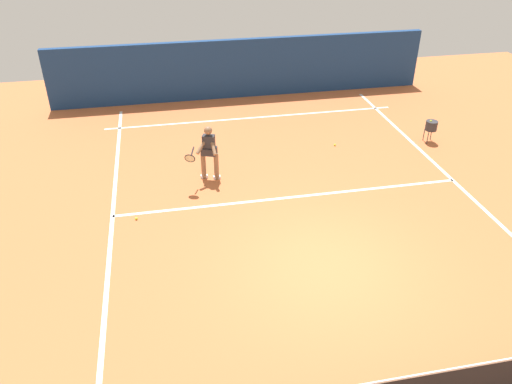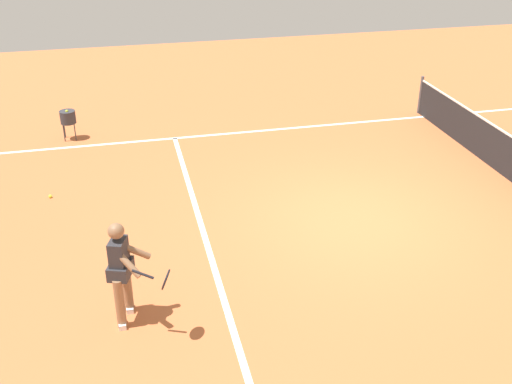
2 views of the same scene
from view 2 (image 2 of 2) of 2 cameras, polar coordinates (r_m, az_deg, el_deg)
ground_plane at (r=11.52m, az=8.99°, el=-2.36°), size 27.77×27.77×0.00m
service_line_marking at (r=10.87m, az=-4.78°, el=-4.00°), size 9.14×0.10×0.01m
sideline_left_marking at (r=15.42m, az=2.85°, el=5.86°), size 0.10×19.36×0.01m
tennis_player at (r=8.67m, az=-12.20°, el=-6.94°), size 0.98×0.87×1.55m
tennis_ball_near at (r=12.70m, az=-18.41°, el=-0.37°), size 0.07×0.07×0.07m
ball_hopper at (r=15.24m, az=-16.93°, el=6.60°), size 0.36×0.36×0.74m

